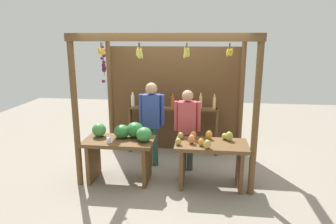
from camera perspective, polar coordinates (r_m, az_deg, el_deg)
name	(u,v)px	position (r m, az deg, el deg)	size (l,w,h in m)	color
ground_plane	(169,166)	(5.99, 0.21, -10.01)	(12.00, 12.00, 0.00)	gray
market_stall	(171,89)	(5.97, 0.64, 4.43)	(2.94, 1.96, 2.49)	brown
fruit_counter_left	(123,143)	(5.27, -8.50, -5.73)	(1.21, 0.67, 1.01)	brown
fruit_counter_right	(210,153)	(5.11, 7.91, -7.71)	(1.19, 0.65, 0.90)	brown
bottle_shelf_unit	(172,117)	(6.37, 0.79, -0.90)	(1.88, 0.22, 1.35)	brown
vendor_man	(152,117)	(5.70, -3.07, -0.93)	(0.48, 0.22, 1.62)	#295846
vendor_woman	(187,124)	(5.52, 3.61, -2.19)	(0.48, 0.21, 1.52)	#374541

